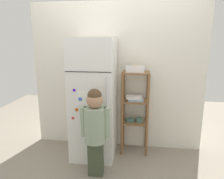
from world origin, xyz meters
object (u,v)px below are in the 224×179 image
(pantry_shelf_unit, at_px, (135,107))
(fruit_bin, at_px, (134,69))
(child_standing, at_px, (95,124))
(refrigerator, at_px, (94,99))

(pantry_shelf_unit, relative_size, fruit_bin, 4.75)
(child_standing, height_order, pantry_shelf_unit, pantry_shelf_unit)
(pantry_shelf_unit, bearing_deg, fruit_bin, 164.76)
(child_standing, bearing_deg, fruit_bin, 56.97)
(child_standing, bearing_deg, refrigerator, 103.71)
(child_standing, xyz_separation_m, pantry_shelf_unit, (0.44, 0.65, 0.03))
(fruit_bin, bearing_deg, pantry_shelf_unit, -15.24)
(refrigerator, height_order, fruit_bin, refrigerator)
(pantry_shelf_unit, distance_m, fruit_bin, 0.54)
(refrigerator, bearing_deg, pantry_shelf_unit, 15.64)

